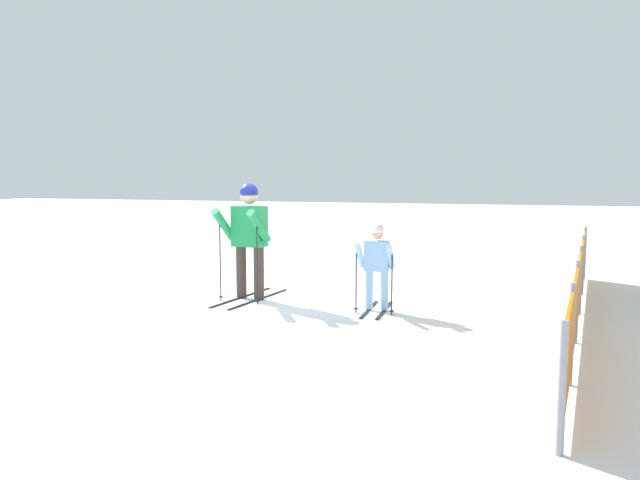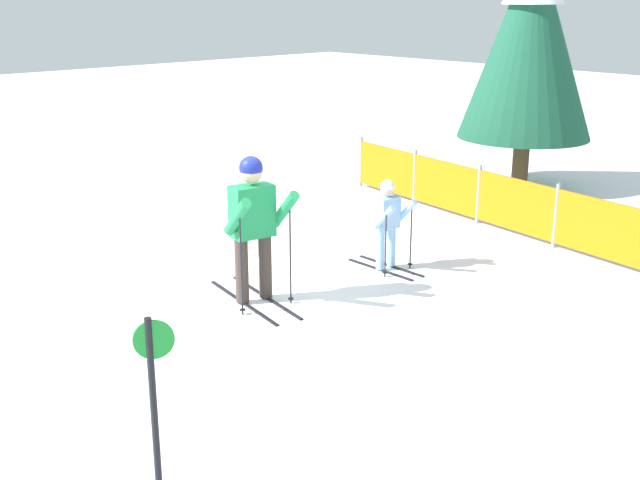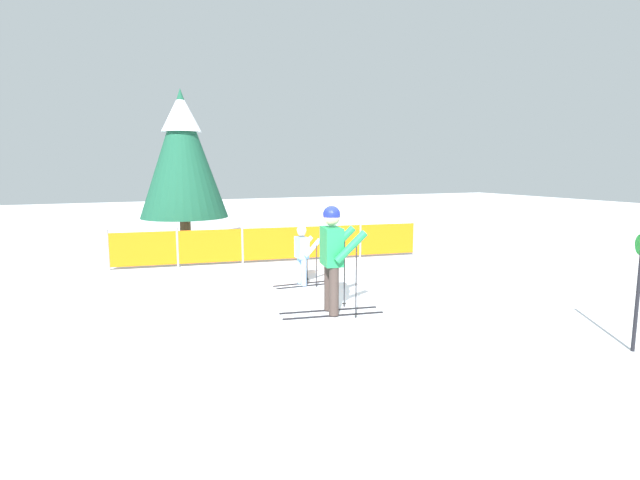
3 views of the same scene
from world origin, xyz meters
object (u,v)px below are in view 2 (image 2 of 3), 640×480
skier_child (388,217)px  conifer_far (530,36)px  skier_adult (253,217)px  trail_marker (155,401)px  safety_fence (515,205)px

skier_child → conifer_far: (-1.48, 5.48, 2.13)m
skier_adult → conifer_far: (-1.17, 7.55, 1.79)m
skier_adult → skier_child: size_ratio=1.44×
conifer_far → trail_marker: bearing=-69.2°
conifer_far → skier_adult: bearing=-81.2°
skier_child → skier_adult: bearing=-97.7°
skier_child → conifer_far: 6.06m
skier_child → safety_fence: size_ratio=0.16×
skier_adult → skier_child: 2.12m
skier_adult → conifer_far: bearing=109.4°
skier_child → conifer_far: size_ratio=0.27×
skier_child → conifer_far: bearing=105.7°
skier_adult → conifer_far: 7.85m
safety_fence → skier_adult: bearing=-97.0°
conifer_far → skier_child: bearing=-74.9°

